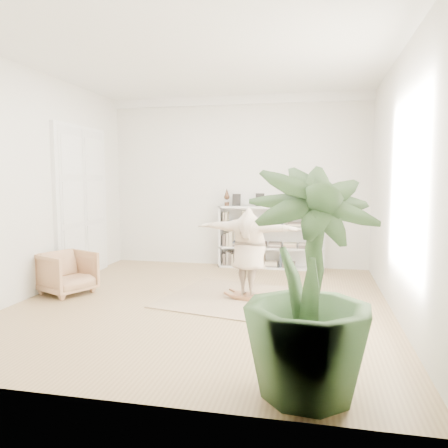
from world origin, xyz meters
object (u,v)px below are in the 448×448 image
at_px(bookshelf, 271,238).
at_px(houseplant, 308,283).
at_px(rocker_board, 249,296).
at_px(armchair, 67,273).
at_px(person, 249,249).

distance_m(bookshelf, houseplant, 5.45).
relative_size(bookshelf, rocker_board, 3.97).
relative_size(bookshelf, houseplant, 1.10).
xyz_separation_m(bookshelf, armchair, (-3.04, -2.76, -0.29)).
height_order(armchair, rocker_board, armchair).
distance_m(bookshelf, armchair, 4.12).
relative_size(rocker_board, houseplant, 0.28).
relative_size(person, houseplant, 0.83).
xyz_separation_m(bookshelf, person, (-0.08, -2.53, 0.17)).
distance_m(bookshelf, person, 2.53).
bearing_deg(houseplant, bookshelf, 99.12).
bearing_deg(armchair, bookshelf, -23.02).
bearing_deg(armchair, houseplant, -98.95).
height_order(bookshelf, rocker_board, bookshelf).
xyz_separation_m(rocker_board, person, (0.00, 0.00, 0.73)).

